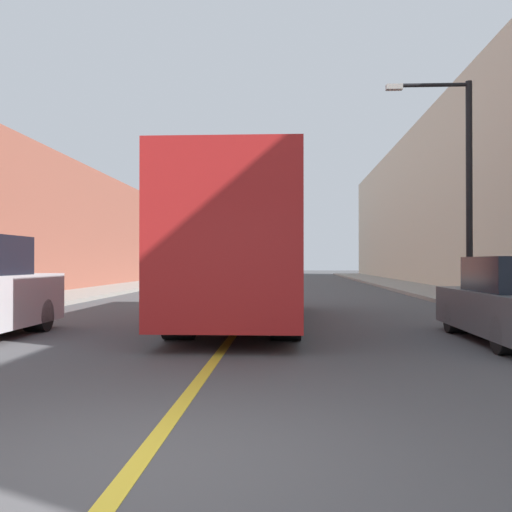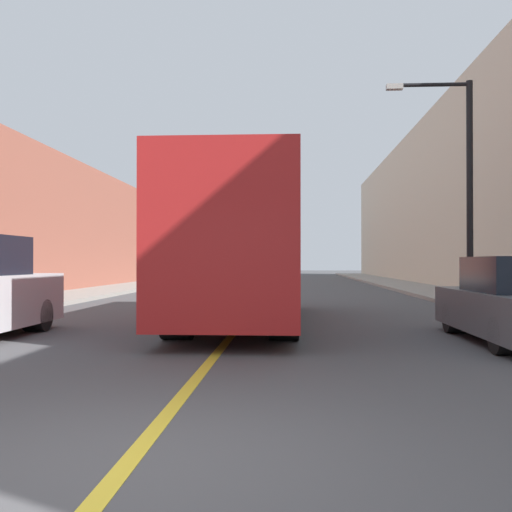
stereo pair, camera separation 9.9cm
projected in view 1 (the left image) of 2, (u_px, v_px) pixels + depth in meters
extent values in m
plane|color=#474749|center=(137.00, 465.00, 4.33)|extent=(200.00, 200.00, 0.00)
cube|color=gray|center=(134.00, 286.00, 34.70)|extent=(3.00, 72.00, 0.15)
cube|color=gray|center=(407.00, 287.00, 33.87)|extent=(3.00, 72.00, 0.15)
cube|color=brown|center=(75.00, 231.00, 34.92)|extent=(4.00, 72.00, 6.51)
cube|color=beige|center=(470.00, 195.00, 33.73)|extent=(4.00, 72.00, 10.48)
cube|color=gold|center=(269.00, 288.00, 34.28)|extent=(0.16, 72.00, 0.01)
cube|color=#AD1E1E|center=(245.00, 244.00, 14.47)|extent=(2.58, 10.31, 3.13)
cube|color=black|center=(221.00, 200.00, 9.36)|extent=(2.19, 0.04, 1.41)
cylinder|color=black|center=(180.00, 311.00, 11.32)|extent=(0.57, 1.09, 1.09)
cylinder|color=black|center=(286.00, 311.00, 11.21)|extent=(0.57, 1.09, 1.09)
cylinder|color=black|center=(219.00, 293.00, 17.71)|extent=(0.57, 1.09, 1.09)
cylinder|color=black|center=(287.00, 293.00, 17.60)|extent=(0.57, 1.09, 1.09)
cylinder|color=black|center=(38.00, 315.00, 12.61)|extent=(0.44, 0.68, 0.68)
cylinder|color=black|center=(508.00, 335.00, 9.45)|extent=(0.39, 0.62, 0.62)
cylinder|color=black|center=(456.00, 318.00, 12.36)|extent=(0.39, 0.62, 0.62)
cylinder|color=black|center=(469.00, 193.00, 18.34)|extent=(0.20, 0.20, 6.88)
cylinder|color=black|center=(431.00, 85.00, 18.44)|extent=(2.27, 0.12, 0.12)
cube|color=#999993|center=(394.00, 87.00, 18.50)|extent=(0.50, 0.24, 0.16)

